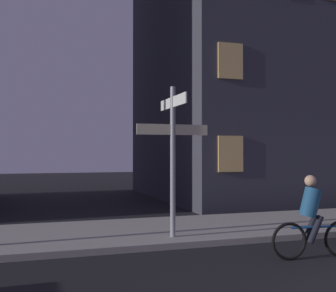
# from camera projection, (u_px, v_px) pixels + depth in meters

# --- Properties ---
(sidewalk_kerb) EXTENTS (40.00, 3.50, 0.14)m
(sidewalk_kerb) POSITION_uv_depth(u_px,v_px,m) (210.00, 228.00, 10.97)
(sidewalk_kerb) COLOR #9E9991
(sidewalk_kerb) RESTS_ON ground_plane
(signpost) EXTENTS (1.69, 1.75, 3.40)m
(signpost) POSITION_uv_depth(u_px,v_px,m) (173.00, 146.00, 9.52)
(signpost) COLOR gray
(signpost) RESTS_ON sidewalk_kerb
(cyclist) EXTENTS (1.82, 0.36, 1.61)m
(cyclist) POSITION_uv_depth(u_px,v_px,m) (313.00, 220.00, 8.07)
(cyclist) COLOR black
(cyclist) RESTS_ON ground_plane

